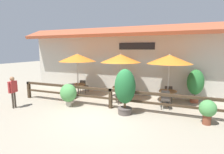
% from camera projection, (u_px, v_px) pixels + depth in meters
% --- Properties ---
extents(ground_plane, '(60.00, 60.00, 0.00)m').
position_uv_depth(ground_plane, '(101.00, 116.00, 7.45)').
color(ground_plane, '#9E937F').
extents(building_facade, '(14.28, 1.49, 4.23)m').
position_uv_depth(building_facade, '(129.00, 60.00, 10.89)').
color(building_facade, '#BCB7A8').
rests_on(building_facade, ground).
extents(patio_railing, '(10.40, 0.14, 0.95)m').
position_uv_depth(patio_railing, '(110.00, 94.00, 8.31)').
color(patio_railing, '#3D2D1E').
rests_on(patio_railing, ground).
extents(patio_umbrella_near, '(2.21, 2.21, 2.58)m').
position_uv_depth(patio_umbrella_near, '(77.00, 58.00, 10.40)').
color(patio_umbrella_near, '#B7B2A8').
rests_on(patio_umbrella_near, ground).
extents(dining_table_near, '(0.89, 0.89, 0.71)m').
position_uv_depth(dining_table_near, '(78.00, 86.00, 10.67)').
color(dining_table_near, brown).
rests_on(dining_table_near, ground).
extents(chair_near_streetside, '(0.44, 0.44, 0.84)m').
position_uv_depth(chair_near_streetside, '(71.00, 91.00, 10.02)').
color(chair_near_streetside, '#332D28').
rests_on(chair_near_streetside, ground).
extents(chair_near_wallside, '(0.44, 0.44, 0.84)m').
position_uv_depth(chair_near_wallside, '(84.00, 86.00, 11.38)').
color(chair_near_wallside, '#332D28').
rests_on(chair_near_wallside, ground).
extents(patio_umbrella_middle, '(2.21, 2.21, 2.58)m').
position_uv_depth(patio_umbrella_middle, '(121.00, 58.00, 9.57)').
color(patio_umbrella_middle, '#B7B2A8').
rests_on(patio_umbrella_middle, ground).
extents(dining_table_middle, '(0.89, 0.89, 0.71)m').
position_uv_depth(dining_table_middle, '(120.00, 89.00, 9.84)').
color(dining_table_middle, brown).
rests_on(dining_table_middle, ground).
extents(chair_middle_streetside, '(0.51, 0.51, 0.84)m').
position_uv_depth(chair_middle_streetside, '(118.00, 94.00, 9.23)').
color(chair_middle_streetside, '#332D28').
rests_on(chair_middle_streetside, ground).
extents(chair_middle_wallside, '(0.49, 0.49, 0.84)m').
position_uv_depth(chair_middle_wallside, '(125.00, 89.00, 10.44)').
color(chair_middle_wallside, '#332D28').
rests_on(chair_middle_wallside, ground).
extents(patio_umbrella_far, '(2.21, 2.21, 2.58)m').
position_uv_depth(patio_umbrella_far, '(169.00, 59.00, 8.67)').
color(patio_umbrella_far, '#B7B2A8').
rests_on(patio_umbrella_far, ground).
extents(dining_table_far, '(0.89, 0.89, 0.71)m').
position_uv_depth(dining_table_far, '(168.00, 93.00, 8.94)').
color(dining_table_far, brown).
rests_on(dining_table_far, ground).
extents(chair_far_streetside, '(0.48, 0.48, 0.84)m').
position_uv_depth(chair_far_streetside, '(165.00, 99.00, 8.35)').
color(chair_far_streetside, '#332D28').
rests_on(chair_far_streetside, ground).
extents(chair_far_wallside, '(0.44, 0.44, 0.84)m').
position_uv_depth(chair_far_wallside, '(168.00, 92.00, 9.58)').
color(chair_far_wallside, '#332D28').
rests_on(chair_far_wallside, ground).
extents(potted_plant_tall_tropical, '(0.61, 0.55, 0.95)m').
position_uv_depth(potted_plant_tall_tropical, '(208.00, 110.00, 6.51)').
color(potted_plant_tall_tropical, brown).
rests_on(potted_plant_tall_tropical, ground).
extents(potted_plant_entrance_palm, '(0.91, 0.82, 1.99)m').
position_uv_depth(potted_plant_entrance_palm, '(125.00, 89.00, 7.49)').
color(potted_plant_entrance_palm, '#564C47').
rests_on(potted_plant_entrance_palm, ground).
extents(potted_plant_broad_leaf, '(0.83, 0.75, 1.13)m').
position_uv_depth(potted_plant_broad_leaf, '(68.00, 93.00, 8.60)').
color(potted_plant_broad_leaf, '#B7AD99').
rests_on(potted_plant_broad_leaf, ground).
extents(potted_plant_corner_fern, '(0.84, 0.76, 1.77)m').
position_uv_depth(potted_plant_corner_fern, '(195.00, 83.00, 9.18)').
color(potted_plant_corner_fern, '#9E4C33').
rests_on(potted_plant_corner_fern, ground).
extents(pedestrian, '(0.27, 0.53, 1.53)m').
position_uv_depth(pedestrian, '(13.00, 88.00, 8.32)').
color(pedestrian, '#42382D').
rests_on(pedestrian, ground).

